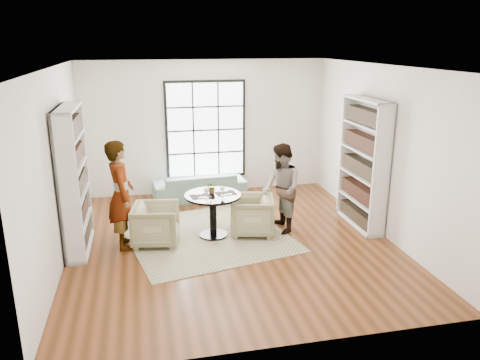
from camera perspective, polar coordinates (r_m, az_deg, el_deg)
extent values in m
plane|color=brown|center=(8.29, -1.07, -7.52)|extent=(6.00, 6.00, 0.00)
plane|color=silver|center=(10.69, -4.23, 6.41)|extent=(5.50, 0.00, 5.50)
plane|color=silver|center=(7.77, -21.45, 1.37)|extent=(0.00, 6.00, 6.00)
plane|color=silver|center=(8.73, 16.91, 3.40)|extent=(0.00, 6.00, 6.00)
plane|color=silver|center=(5.02, 5.48, -5.61)|extent=(5.50, 0.00, 5.50)
plane|color=white|center=(7.57, -1.19, 13.66)|extent=(6.00, 6.00, 0.00)
cube|color=black|center=(10.68, -4.20, 6.13)|extent=(1.82, 0.06, 2.22)
cube|color=white|center=(10.64, -4.17, 6.09)|extent=(1.70, 0.02, 2.10)
cube|color=tan|center=(8.54, -4.05, -6.77)|extent=(3.22, 3.22, 0.01)
cylinder|color=black|center=(8.53, -3.26, -6.69)|extent=(0.51, 0.51, 0.04)
cylinder|color=black|center=(8.39, -3.30, -4.40)|extent=(0.13, 0.13, 0.71)
cylinder|color=black|center=(8.26, -3.34, -1.91)|extent=(0.99, 0.99, 0.04)
imported|color=gray|center=(10.42, -4.97, -0.72)|extent=(2.07, 0.94, 0.59)
imported|color=tan|center=(8.22, -10.19, -5.33)|extent=(0.89, 0.87, 0.71)
imported|color=tan|center=(8.50, 1.43, -4.30)|extent=(0.92, 0.91, 0.71)
imported|color=gray|center=(8.03, -14.32, -1.78)|extent=(0.52, 0.72, 1.85)
imported|color=gray|center=(8.49, 5.06, -1.07)|extent=(0.68, 0.84, 1.64)
cube|color=black|center=(8.17, -4.85, -1.97)|extent=(0.38, 0.31, 0.01)
cube|color=black|center=(8.30, -1.73, -1.61)|extent=(0.38, 0.31, 0.01)
cylinder|color=silver|center=(8.07, -4.08, -2.19)|extent=(0.07, 0.07, 0.01)
cylinder|color=silver|center=(8.05, -4.09, -1.80)|extent=(0.01, 0.01, 0.11)
sphere|color=maroon|center=(8.02, -4.10, -1.21)|extent=(0.09, 0.09, 0.09)
ellipsoid|color=white|center=(8.02, -4.10, -1.21)|extent=(0.09, 0.09, 0.10)
cylinder|color=silver|center=(8.16, -2.14, -1.93)|extent=(0.06, 0.06, 0.01)
cylinder|color=silver|center=(8.15, -2.15, -1.59)|extent=(0.01, 0.01, 0.10)
sphere|color=maroon|center=(8.12, -2.15, -1.07)|extent=(0.08, 0.08, 0.08)
ellipsoid|color=white|center=(8.12, -2.15, -1.07)|extent=(0.08, 0.08, 0.09)
imported|color=gray|center=(8.29, -3.45, -0.90)|extent=(0.24, 0.22, 0.22)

